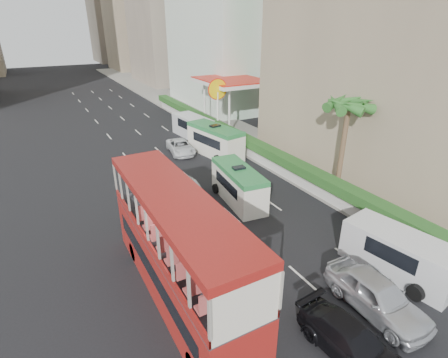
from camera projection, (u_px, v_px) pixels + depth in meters
ground_plane at (284, 255)px, 18.73m from camera, size 200.00×200.00×0.00m
double_decker_bus at (178, 248)px, 15.04m from camera, size 2.50×11.00×5.06m
car_silver_lane_a at (187, 203)px, 23.99m from camera, size 1.94×4.71×1.52m
car_silver_lane_b at (373, 309)px, 15.17m from camera, size 2.00×4.83×1.64m
car_black at (349, 354)px, 13.13m from camera, size 2.20×4.59×1.29m
van_asset at (181, 153)px, 33.16m from camera, size 2.58×4.59×1.21m
minibus_near at (238, 185)px, 23.85m from camera, size 2.42×5.63×2.42m
minibus_far at (215, 141)px, 32.16m from camera, size 3.06×6.36×2.71m
panel_van_near at (399, 254)px, 17.05m from camera, size 2.93×5.54×2.11m
panel_van_far at (193, 127)px, 37.42m from camera, size 2.68×5.61×2.17m
sidewalk at (216, 123)px, 42.58m from camera, size 6.00×120.00×0.18m
kerb_wall at (244, 148)px, 32.34m from camera, size 0.30×44.00×1.00m
hedge at (245, 139)px, 31.99m from camera, size 1.10×44.00×0.70m
palm_tree at (342, 150)px, 23.96m from camera, size 0.36×0.36×6.40m
shell_station at (231, 103)px, 40.33m from camera, size 6.50×8.00×5.50m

